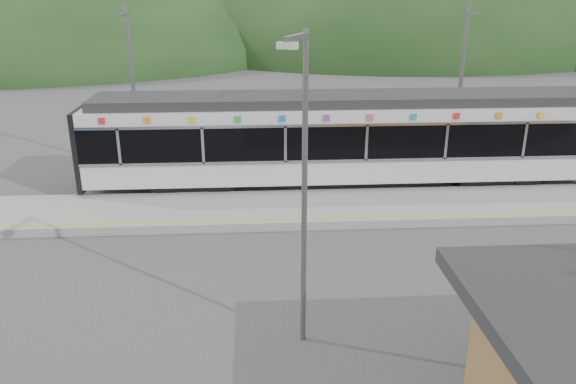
{
  "coord_description": "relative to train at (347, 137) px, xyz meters",
  "views": [
    {
      "loc": [
        -2.01,
        -15.31,
        7.64
      ],
      "look_at": [
        -0.98,
        1.0,
        1.64
      ],
      "focal_mm": 35.0,
      "sensor_mm": 36.0,
      "label": 1
    }
  ],
  "objects": [
    {
      "name": "ground",
      "position": [
        -1.66,
        -6.0,
        -2.06
      ],
      "size": [
        120.0,
        120.0,
        0.0
      ],
      "primitive_type": "plane",
      "color": "#4C4C4F",
      "rests_on": "ground"
    },
    {
      "name": "hills",
      "position": [
        4.53,
        -0.71,
        -2.06
      ],
      "size": [
        146.0,
        149.0,
        26.0
      ],
      "color": "#1E3D19",
      "rests_on": "ground"
    },
    {
      "name": "platform",
      "position": [
        -1.66,
        -2.7,
        -1.91
      ],
      "size": [
        26.0,
        3.2,
        0.3
      ],
      "primitive_type": "cube",
      "color": "#9E9E99",
      "rests_on": "ground"
    },
    {
      "name": "yellow_line",
      "position": [
        -1.66,
        -4.0,
        -1.76
      ],
      "size": [
        26.0,
        0.1,
        0.01
      ],
      "primitive_type": "cube",
      "color": "yellow",
      "rests_on": "platform"
    },
    {
      "name": "train",
      "position": [
        0.0,
        0.0,
        0.0
      ],
      "size": [
        20.44,
        3.01,
        3.74
      ],
      "color": "black",
      "rests_on": "ground"
    },
    {
      "name": "catenary_mast_west",
      "position": [
        -8.66,
        2.56,
        1.58
      ],
      "size": [
        0.18,
        1.8,
        7.0
      ],
      "color": "slate",
      "rests_on": "ground"
    },
    {
      "name": "catenary_mast_east",
      "position": [
        5.34,
        2.56,
        1.58
      ],
      "size": [
        0.18,
        1.8,
        7.0
      ],
      "color": "slate",
      "rests_on": "ground"
    },
    {
      "name": "lamp_post",
      "position": [
        -2.64,
        -10.51,
        2.02
      ],
      "size": [
        0.57,
        1.25,
        6.88
      ],
      "rotation": [
        0.0,
        0.0,
        -0.41
      ],
      "color": "slate",
      "rests_on": "ground"
    }
  ]
}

